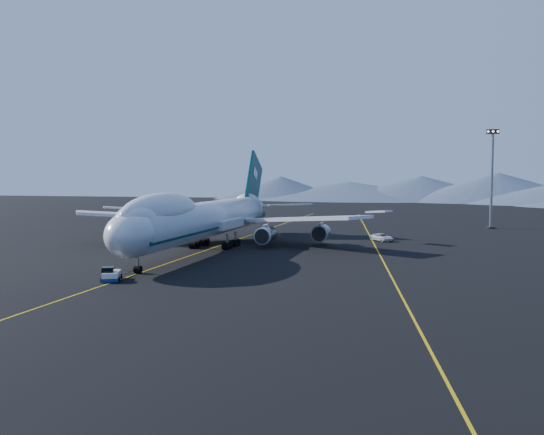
% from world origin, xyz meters
% --- Properties ---
extents(ground, '(500.00, 500.00, 0.00)m').
position_xyz_m(ground, '(0.00, 0.00, 0.00)').
color(ground, black).
rests_on(ground, ground).
extents(taxiway_line_main, '(0.25, 220.00, 0.01)m').
position_xyz_m(taxiway_line_main, '(0.00, 0.00, 0.01)').
color(taxiway_line_main, gold).
rests_on(taxiway_line_main, ground).
extents(taxiway_line_side, '(28.08, 198.09, 0.01)m').
position_xyz_m(taxiway_line_side, '(30.00, 10.00, 0.01)').
color(taxiway_line_side, gold).
rests_on(taxiway_line_side, ground).
extents(boeing_747, '(59.62, 72.43, 19.37)m').
position_xyz_m(boeing_747, '(0.00, 0.03, 5.81)').
color(boeing_747, silver).
rests_on(boeing_747, ground).
extents(pushback_tug, '(3.53, 4.68, 1.82)m').
position_xyz_m(pushback_tug, '(-0.76, -32.45, 0.57)').
color(pushback_tug, silver).
rests_on(pushback_tug, ground).
extents(service_van, '(5.74, 5.88, 1.56)m').
position_xyz_m(service_van, '(30.00, 23.96, 0.78)').
color(service_van, silver).
rests_on(service_van, ground).
extents(floodlight_mast, '(3.13, 2.35, 25.34)m').
position_xyz_m(floodlight_mast, '(55.02, 61.55, 12.84)').
color(floodlight_mast, black).
rests_on(floodlight_mast, ground).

